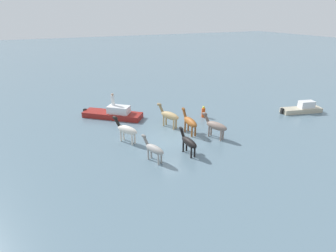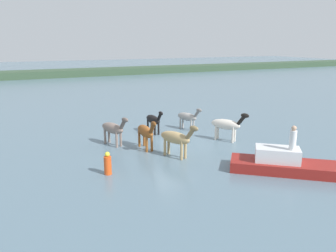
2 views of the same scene
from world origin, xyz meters
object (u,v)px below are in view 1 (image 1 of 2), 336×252
boat_dinghy_port (114,114)px  boat_tender_starboard (302,109)px  horse_dark_mare (190,122)px  horse_dun_straggler (216,126)px  buoy_channel_marker (203,112)px  horse_lead (126,130)px  horse_pinto_flank (188,142)px  horse_gray_outer (154,149)px  person_spotter_bow (113,100)px  horse_chestnut_trailing (169,115)px

boat_dinghy_port → boat_tender_starboard: bearing=18.9°
horse_dark_mare → horse_dun_straggler: size_ratio=1.02×
buoy_channel_marker → boat_dinghy_port: bearing=-23.8°
horse_lead → horse_dark_mare: horse_dark_mare is taller
horse_pinto_flank → horse_gray_outer: horse_pinto_flank is taller
person_spotter_bow → horse_dark_mare: bearing=126.9°
horse_gray_outer → boat_tender_starboard: bearing=-102.6°
horse_pinto_flank → horse_dark_mare: horse_dark_mare is taller
boat_tender_starboard → person_spotter_bow: person_spotter_bow is taller
boat_tender_starboard → buoy_channel_marker: boat_tender_starboard is taller
horse_lead → boat_tender_starboard: horse_lead is taller
horse_pinto_flank → person_spotter_bow: bearing=13.2°
horse_gray_outer → horse_chestnut_trailing: (-3.45, -4.97, 0.16)m
horse_dun_straggler → buoy_channel_marker: horse_dun_straggler is taller
horse_dun_straggler → boat_tender_starboard: size_ratio=0.55×
boat_dinghy_port → horse_chestnut_trailing: bearing=-8.5°
horse_dun_straggler → boat_tender_starboard: bearing=-104.7°
horse_pinto_flank → boat_dinghy_port: 9.97m
horse_lead → horse_gray_outer: bearing=162.7°
horse_gray_outer → boat_tender_starboard: size_ratio=0.48×
horse_gray_outer → horse_dun_straggler: bearing=-98.5°
horse_dun_straggler → person_spotter_bow: size_ratio=2.07×
boat_dinghy_port → horse_dun_straggler: bearing=-11.8°
horse_gray_outer → buoy_channel_marker: size_ratio=1.89×
horse_lead → horse_dark_mare: 5.37m
horse_pinto_flank → boat_tender_starboard: size_ratio=0.51×
boat_dinghy_port → person_spotter_bow: size_ratio=4.67×
horse_dark_mare → person_spotter_bow: bearing=36.5°
horse_gray_outer → boat_dinghy_port: horse_gray_outer is taller
horse_pinto_flank → horse_dun_straggler: size_ratio=0.92×
horse_pinto_flank → horse_dun_straggler: (-3.31, -1.47, 0.10)m
horse_lead → boat_dinghy_port: horse_lead is taller
horse_dun_straggler → boat_tender_starboard: horse_dun_straggler is taller
horse_gray_outer → horse_dark_mare: horse_dark_mare is taller
horse_dun_straggler → person_spotter_bow: bearing=17.1°
horse_dun_straggler → boat_dinghy_port: 10.30m
horse_dark_mare → boat_dinghy_port: bearing=37.7°
horse_lead → buoy_channel_marker: bearing=-106.6°
horse_dun_straggler → boat_dinghy_port: (6.50, -7.96, -0.74)m
horse_lead → boat_dinghy_port: size_ratio=0.43×
horse_dun_straggler → person_spotter_bow: 10.39m
boat_dinghy_port → buoy_channel_marker: boat_dinghy_port is taller
horse_pinto_flank → horse_dark_mare: (-1.80, -3.07, 0.11)m
horse_pinto_flank → horse_lead: bearing=38.9°
horse_lead → horse_pinto_flank: bearing=-167.3°
horse_gray_outer → horse_chestnut_trailing: bearing=-56.1°
horse_pinto_flank → horse_lead: (3.53, -3.70, 0.11)m
horse_pinto_flank → boat_dinghy_port: size_ratio=0.41×
horse_gray_outer → person_spotter_bow: size_ratio=1.81×
horse_pinto_flank → horse_dark_mare: 3.56m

